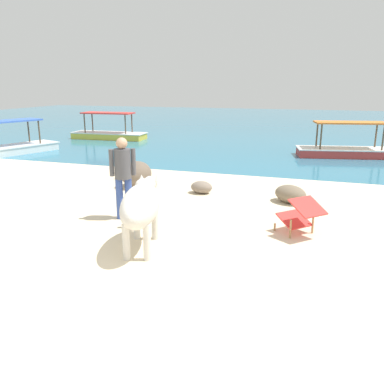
% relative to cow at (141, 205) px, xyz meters
% --- Properties ---
extents(sand_beach, '(18.00, 14.00, 0.04)m').
position_rel_cow_xyz_m(sand_beach, '(0.41, -1.24, -0.75)').
color(sand_beach, beige).
rests_on(sand_beach, ground).
extents(water_surface, '(60.00, 36.00, 0.03)m').
position_rel_cow_xyz_m(water_surface, '(0.41, 20.76, -0.77)').
color(water_surface, teal).
rests_on(water_surface, ground).
extents(cow, '(0.96, 1.99, 1.11)m').
position_rel_cow_xyz_m(cow, '(0.00, 0.00, 0.00)').
color(cow, beige).
rests_on(cow, sand_beach).
extents(deck_chair_far, '(0.92, 0.92, 0.68)m').
position_rel_cow_xyz_m(deck_chair_far, '(2.43, 1.37, -0.35)').
color(deck_chair_far, '#A37A4C').
rests_on(deck_chair_far, sand_beach).
extents(person_standing, '(0.45, 0.32, 1.62)m').
position_rel_cow_xyz_m(person_standing, '(-0.95, 1.23, 0.21)').
color(person_standing, '#334C99').
rests_on(person_standing, sand_beach).
extents(shore_rock_large, '(0.84, 0.87, 0.45)m').
position_rel_cow_xyz_m(shore_rock_large, '(-2.43, 4.38, -0.51)').
color(shore_rock_large, brown).
rests_on(shore_rock_large, sand_beach).
extents(shore_rock_medium, '(0.94, 0.89, 0.40)m').
position_rel_cow_xyz_m(shore_rock_medium, '(2.12, 3.37, -0.53)').
color(shore_rock_medium, '#756651').
rests_on(shore_rock_medium, sand_beach).
extents(shore_rock_small, '(0.55, 0.43, 0.30)m').
position_rel_cow_xyz_m(shore_rock_small, '(-0.03, 3.51, -0.58)').
color(shore_rock_small, gray).
rests_on(shore_rock_small, sand_beach).
extents(shore_rock_flat, '(0.92, 1.03, 0.67)m').
position_rel_cow_xyz_m(shore_rock_flat, '(-1.82, 3.60, -0.40)').
color(shore_rock_flat, '#6B5B4C').
rests_on(shore_rock_flat, sand_beach).
extents(boat_yellow, '(3.72, 1.32, 1.29)m').
position_rel_cow_xyz_m(boat_yellow, '(-7.27, 11.86, -0.48)').
color(boat_yellow, gold).
rests_on(boat_yellow, water_surface).
extents(boat_red, '(3.83, 1.85, 1.29)m').
position_rel_cow_xyz_m(boat_red, '(3.69, 10.17, -0.48)').
color(boat_red, '#C63833').
rests_on(boat_red, water_surface).
extents(boat_white, '(2.31, 3.85, 1.29)m').
position_rel_cow_xyz_m(boat_white, '(-8.74, 6.79, -0.48)').
color(boat_white, white).
rests_on(boat_white, water_surface).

